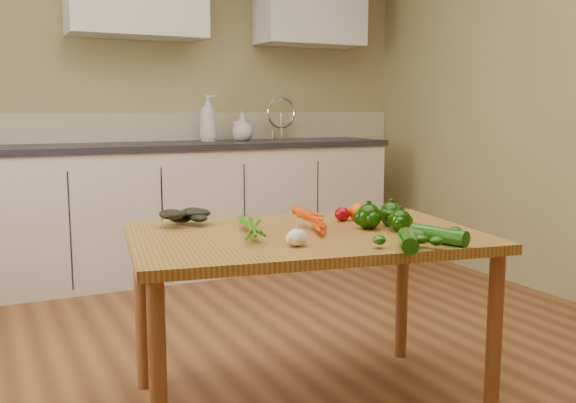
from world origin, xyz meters
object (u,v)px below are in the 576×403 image
Objects in this scene: table at (306,253)px; tomato_a at (342,214)px; carrot_bunch at (294,224)px; pepper_c at (400,221)px; garlic_bulb at (297,237)px; zucchini_b at (408,241)px; pepper_b at (391,214)px; tomato_b at (358,212)px; soap_bottle_a at (208,118)px; pepper_a at (369,217)px; tomato_c at (372,213)px; soap_bottle_b at (241,126)px; zucchini_a at (439,235)px; leafy_greens at (185,214)px; soap_bottle_c at (243,127)px.

tomato_a is at bearing 40.81° from table.
pepper_c reaches higher than carrot_bunch.
garlic_bulb is 0.37× the size of zucchini_b.
pepper_b is 0.12m from pepper_c.
tomato_b is at bearing -5.86° from tomato_a.
garlic_bulb is at bearing -137.98° from tomato_a.
soap_bottle_a is 2.32m from pepper_b.
tomato_b is (0.31, 0.14, 0.11)m from table.
tomato_b is at bearing 107.83° from pepper_b.
carrot_bunch is 0.29m from pepper_a.
tomato_c is (0.10, -0.06, 0.00)m from tomato_a.
pepper_a is at bearing 21.73° from garlic_bulb.
pepper_b is at bearing -174.54° from soap_bottle_a.
tomato_a reaches higher than table.
soap_bottle_b reaches higher than pepper_a.
zucchini_a is (0.07, -0.51, -0.00)m from tomato_a.
leafy_greens is 0.80m from pepper_b.
pepper_b is 1.20× the size of tomato_b.
tomato_c is at bearing 30.37° from garlic_bulb.
leafy_greens is at bearing 146.07° from table.
pepper_b is at bearing -54.39° from tomato_a.
pepper_b is (0.12, 0.02, -0.00)m from pepper_a.
tomato_b is at bearing -15.99° from leafy_greens.
pepper_c is (-0.04, -0.12, -0.00)m from pepper_b.
carrot_bunch is at bearing 152.00° from table.
leafy_greens is 0.63m from tomato_a.
pepper_b reaches higher than tomato_b.
soap_bottle_b is 1.15× the size of zucchini_b.
pepper_b is 0.11m from tomato_c.
pepper_c reaches higher than tomato_a.
zucchini_b is at bearing 111.65° from soap_bottle_b.
soap_bottle_b is 2.46m from pepper_c.
soap_bottle_a is 2.43m from pepper_c.
soap_bottle_a is at bearing 88.81° from pepper_b.
tomato_c is at bearing -19.17° from leafy_greens.
leafy_greens is 0.71m from pepper_a.
leafy_greens is (-1.02, -1.91, -0.27)m from soap_bottle_c.
soap_bottle_c is at bearing 61.93° from leafy_greens.
pepper_b reaches higher than zucchini_b.
soap_bottle_c is 3.09× the size of tomato_a.
leafy_greens is 2.34× the size of tomato_b.
tomato_a is at bearing -177.87° from soap_bottle_a.
tomato_a is at bearing 125.61° from pepper_b.
tomato_b is (-0.10, -2.13, -0.35)m from soap_bottle_a.
garlic_bulb is 0.46m from pepper_c.
table is 0.31m from tomato_a.
leafy_greens is 0.57m from garlic_bulb.
zucchini_a is (0.32, -0.36, 0.10)m from table.
pepper_a reaches higher than tomato_b.
soap_bottle_b is 2.28× the size of pepper_b.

